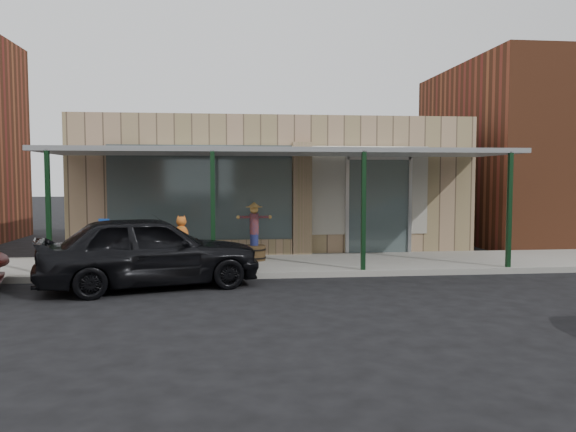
{
  "coord_description": "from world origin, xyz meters",
  "views": [
    {
      "loc": [
        -1.48,
        -11.05,
        2.4
      ],
      "look_at": [
        0.02,
        2.6,
        1.44
      ],
      "focal_mm": 35.0,
      "sensor_mm": 36.0,
      "label": 1
    }
  ],
  "objects": [
    {
      "name": "block_buildings_near",
      "position": [
        2.01,
        9.2,
        3.77
      ],
      "size": [
        61.0,
        8.0,
        8.0
      ],
      "color": "brown",
      "rests_on": "ground"
    },
    {
      "name": "storefront",
      "position": [
        -0.0,
        8.16,
        2.09
      ],
      "size": [
        12.0,
        6.25,
        4.2
      ],
      "color": "#9D7C60",
      "rests_on": "ground"
    },
    {
      "name": "sidewalk",
      "position": [
        0.0,
        3.6,
        0.07
      ],
      "size": [
        40.0,
        3.2,
        0.15
      ],
      "primitive_type": "cube",
      "color": "gray",
      "rests_on": "ground"
    },
    {
      "name": "parked_sedan",
      "position": [
        -3.13,
        1.24,
        0.8
      ],
      "size": [
        5.03,
        3.08,
        1.6
      ],
      "rotation": [
        0.0,
        0.0,
        1.84
      ],
      "color": "black",
      "rests_on": "ground"
    },
    {
      "name": "handicap_sign",
      "position": [
        -4.33,
        2.4,
        0.97
      ],
      "size": [
        0.26,
        0.07,
        1.27
      ],
      "rotation": [
        0.0,
        0.0,
        -0.22
      ],
      "color": "gray",
      "rests_on": "sidewalk"
    },
    {
      "name": "barrel_pumpkin",
      "position": [
        -3.34,
        3.31,
        0.41
      ],
      "size": [
        0.72,
        0.72,
        0.73
      ],
      "rotation": [
        0.0,
        0.0,
        -0.2
      ],
      "color": "#48361D",
      "rests_on": "sidewalk"
    },
    {
      "name": "ground",
      "position": [
        0.0,
        0.0,
        0.0
      ],
      "size": [
        120.0,
        120.0,
        0.0
      ],
      "primitive_type": "plane",
      "color": "black",
      "rests_on": "ground"
    },
    {
      "name": "barrel_scarecrow",
      "position": [
        -0.75,
        3.96,
        0.68
      ],
      "size": [
        0.91,
        0.8,
        1.58
      ],
      "rotation": [
        0.0,
        0.0,
        -0.42
      ],
      "color": "#48361D",
      "rests_on": "sidewalk"
    },
    {
      "name": "awning",
      "position": [
        0.0,
        3.56,
        3.01
      ],
      "size": [
        12.0,
        3.0,
        3.04
      ],
      "color": "gray",
      "rests_on": "ground"
    }
  ]
}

